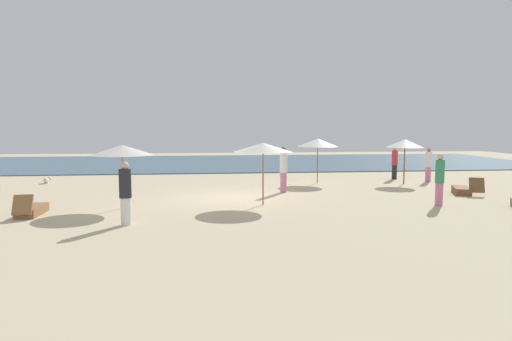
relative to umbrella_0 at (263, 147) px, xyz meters
The scene contains 14 objects.
ground_plane 2.96m from the umbrella_0, 118.89° to the left, with size 60.00×60.00×0.00m, color beige.
ocean_water 18.98m from the umbrella_0, 93.09° to the left, with size 48.00×16.00×0.06m, color #3D6075.
umbrella_0 is the anchor object (origin of this frame).
umbrella_1 4.90m from the umbrella_0, behind, with size 2.10×2.10×2.20m.
umbrella_2 6.82m from the umbrella_0, 59.28° to the left, with size 2.01×2.01×2.22m.
umbrella_3 9.20m from the umbrella_0, 33.75° to the left, with size 1.77×1.77×2.19m.
lounger_0 7.93m from the umbrella_0, behind, with size 0.62×1.63×0.75m.
lounger_2 9.04m from the umbrella_0, 10.84° to the left, with size 1.17×1.74×0.74m.
person_0 3.39m from the umbrella_0, 66.86° to the left, with size 0.40×0.40×1.96m.
person_1 10.73m from the umbrella_0, 41.40° to the left, with size 0.38×0.38×1.75m.
person_2 6.41m from the umbrella_0, ahead, with size 0.35×0.35×1.87m.
person_4 11.02m from the umbrella_0, 32.17° to the left, with size 0.38×0.38×1.73m.
person_5 5.35m from the umbrella_0, 146.57° to the right, with size 0.39×0.39×1.84m.
dog 12.49m from the umbrella_0, 143.58° to the left, with size 0.39×0.65×0.30m.
Camera 1 is at (-1.06, -17.96, 2.86)m, focal length 31.87 mm.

